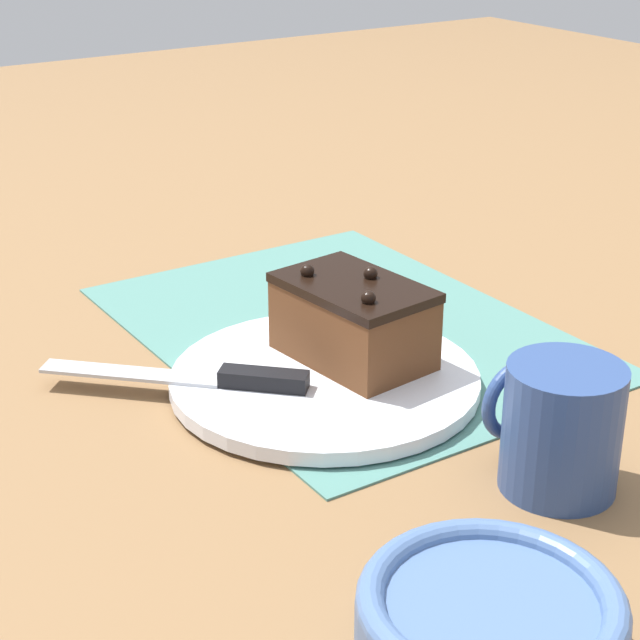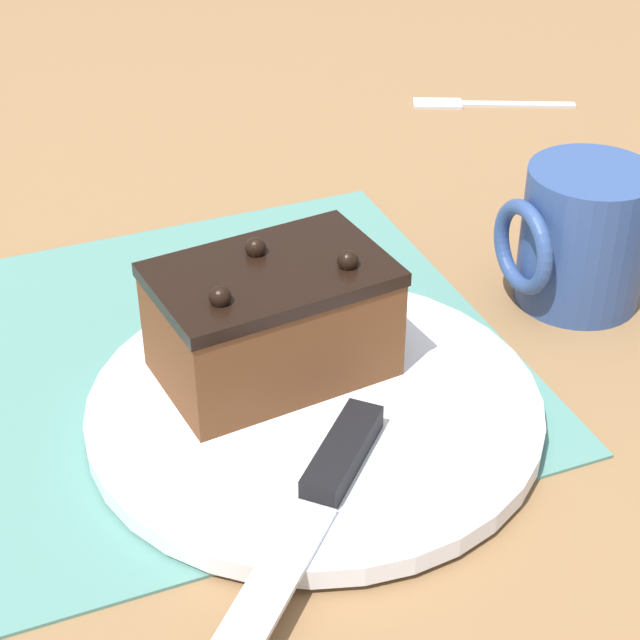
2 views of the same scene
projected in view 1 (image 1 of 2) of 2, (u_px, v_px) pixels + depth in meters
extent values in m
plane|color=olive|center=(343.00, 332.00, 1.00)|extent=(3.00, 3.00, 0.00)
cube|color=slate|center=(343.00, 330.00, 1.00)|extent=(0.46, 0.34, 0.00)
cylinder|color=white|center=(325.00, 380.00, 0.89)|extent=(0.26, 0.26, 0.01)
cube|color=brown|center=(353.00, 325.00, 0.90)|extent=(0.14, 0.10, 0.06)
cube|color=black|center=(354.00, 287.00, 0.89)|extent=(0.14, 0.10, 0.01)
sphere|color=black|center=(368.00, 298.00, 0.84)|extent=(0.01, 0.01, 0.01)
sphere|color=black|center=(371.00, 274.00, 0.89)|extent=(0.01, 0.01, 0.01)
sphere|color=black|center=(307.00, 271.00, 0.90)|extent=(0.01, 0.01, 0.01)
cube|color=black|center=(264.00, 379.00, 0.86)|extent=(0.06, 0.07, 0.01)
cube|color=#B7BABF|center=(131.00, 373.00, 0.88)|extent=(0.12, 0.13, 0.00)
cylinder|color=#4C6B9E|center=(489.00, 635.00, 0.58)|extent=(0.15, 0.15, 0.04)
torus|color=#4C6B9E|center=(492.00, 603.00, 0.57)|extent=(0.15, 0.15, 0.02)
cylinder|color=navy|center=(562.00, 428.00, 0.74)|extent=(0.08, 0.08, 0.09)
torus|color=navy|center=(516.00, 399.00, 0.77)|extent=(0.01, 0.06, 0.06)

